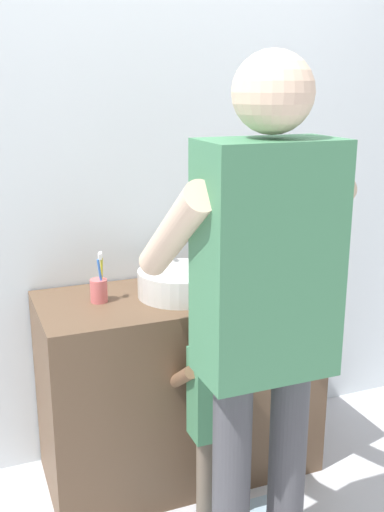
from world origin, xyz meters
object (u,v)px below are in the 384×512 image
adult_parent (263,294)px  toothbrush_cup (99,289)px  child_toddler (216,404)px  soap_bottle (240,268)px

adult_parent → toothbrush_cup: bearing=114.6°
toothbrush_cup → child_toddler: toothbrush_cup is taller
soap_bottle → child_toddler: 0.66m
toothbrush_cup → soap_bottle: toothbrush_cup is taller
soap_bottle → child_toddler: soap_bottle is taller
child_toddler → soap_bottle: bearing=55.3°
soap_bottle → child_toddler: bearing=-124.7°
child_toddler → adult_parent: 0.63m
toothbrush_cup → adult_parent: adult_parent is taller
child_toddler → adult_parent: bearing=-88.5°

